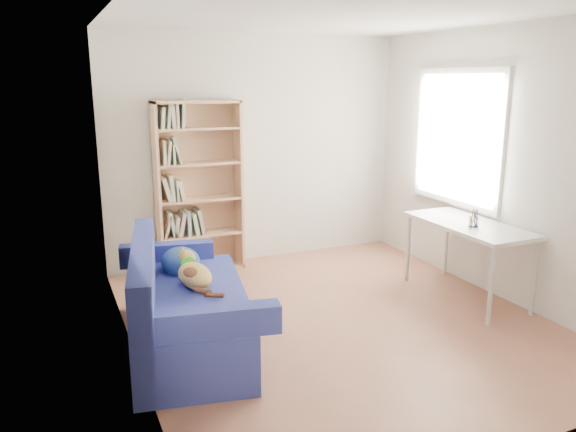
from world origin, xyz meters
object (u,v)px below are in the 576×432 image
(desk, at_px, (469,230))
(pen_cup, at_px, (474,220))
(bookshelf, at_px, (199,194))
(sofa, at_px, (184,307))

(desk, height_order, pen_cup, pen_cup)
(bookshelf, distance_m, desk, 2.85)
(sofa, distance_m, pen_cup, 2.78)
(bookshelf, distance_m, pen_cup, 2.88)
(sofa, xyz_separation_m, pen_cup, (2.73, -0.18, 0.48))
(desk, bearing_deg, sofa, 178.70)
(desk, distance_m, pen_cup, 0.18)
(desk, xyz_separation_m, pen_cup, (-0.05, -0.12, 0.13))
(sofa, height_order, desk, sofa)
(sofa, relative_size, bookshelf, 1.03)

